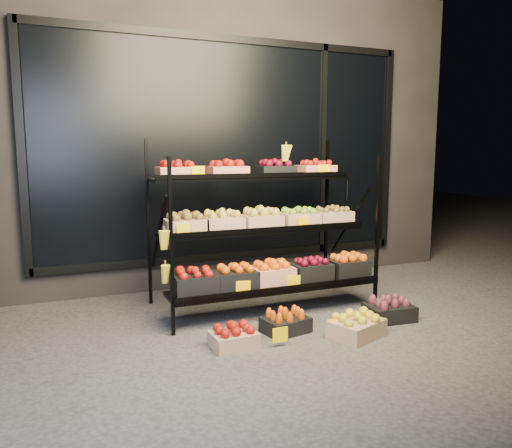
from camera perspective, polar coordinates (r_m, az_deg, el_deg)
name	(u,v)px	position (r m, az deg, el deg)	size (l,w,h in m)	color
ground	(291,326)	(4.54, 4.08, -11.51)	(24.00, 24.00, 0.00)	#514F4C
building	(204,135)	(6.69, -6.01, 10.06)	(6.00, 2.08, 3.50)	#2D2826
display_rack	(263,229)	(4.87, 0.83, -0.57)	(2.18, 1.02, 1.72)	black
tag_floor_a	(280,340)	(4.06, 2.78, -13.06)	(0.13, 0.01, 0.12)	#FFC800
tag_floor_b	(335,331)	(4.28, 8.96, -11.97)	(0.13, 0.01, 0.12)	#FFC800
floor_crate_left	(234,337)	(4.04, -2.54, -12.73)	(0.37, 0.28, 0.19)	tan
floor_crate_midleft	(286,322)	(4.36, 3.40, -11.11)	(0.42, 0.34, 0.19)	black
floor_crate_midright	(357,326)	(4.32, 11.43, -11.32)	(0.51, 0.45, 0.21)	tan
floor_crate_right	(389,310)	(4.81, 14.98, -9.42)	(0.45, 0.35, 0.21)	black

